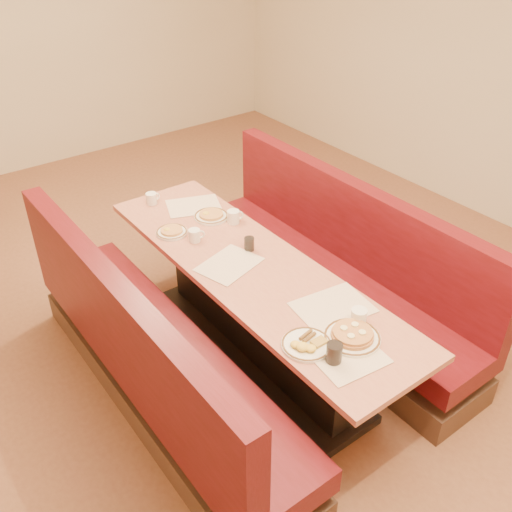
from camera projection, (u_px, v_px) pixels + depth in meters
ground at (252, 356)px, 3.94m from camera, size 8.00×8.00×0.00m
room_envelope at (251, 74)px, 2.87m from camera, size 6.04×8.04×2.82m
diner_table at (252, 314)px, 3.73m from camera, size 0.70×2.50×0.75m
booth_left at (153, 362)px, 3.37m from camera, size 0.55×2.50×1.05m
booth_right at (334, 276)px, 4.10m from camera, size 0.55×2.50×1.05m
placemat_near_left at (350, 358)px, 2.84m from camera, size 0.37×0.30×0.00m
placemat_near_right at (333, 307)px, 3.18m from camera, size 0.46×0.37×0.00m
placemat_far_left at (229, 264)px, 3.54m from camera, size 0.44×0.37×0.00m
placemat_far_right at (194, 206)px, 4.17m from camera, size 0.46×0.40×0.00m
pancake_plate at (352, 336)px, 2.95m from camera, size 0.30×0.30×0.07m
eggs_plate at (307, 344)px, 2.91m from camera, size 0.26×0.26×0.05m
extra_plate_mid at (211, 216)px, 4.02m from camera, size 0.24×0.24×0.05m
extra_plate_far at (172, 232)px, 3.84m from camera, size 0.21×0.21×0.04m
coffee_mug_a at (359, 316)px, 3.05m from camera, size 0.12×0.09×0.09m
coffee_mug_b at (195, 235)px, 3.75m from camera, size 0.11×0.08×0.08m
coffee_mug_c at (234, 217)px, 3.95m from camera, size 0.12×0.09×0.09m
coffee_mug_d at (152, 198)px, 4.18m from camera, size 0.11×0.08×0.08m
soda_tumbler_near at (334, 353)px, 2.80m from camera, size 0.08×0.08×0.11m
soda_tumbler_mid at (249, 244)px, 3.66m from camera, size 0.07×0.07×0.09m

